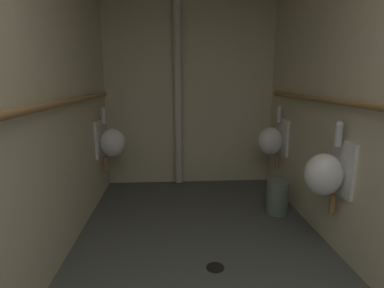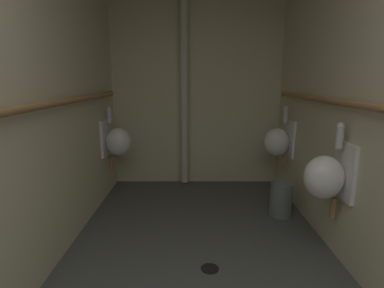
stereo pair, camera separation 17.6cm
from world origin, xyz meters
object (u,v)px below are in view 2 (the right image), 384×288
object	(u,v)px
urinal_left_mid	(118,141)
urinal_right_mid	(328,176)
floor_drain	(211,268)
urinal_right_far	(280,141)
waste_bin	(282,199)
standpipe_back_wall	(186,91)

from	to	relation	value
urinal_left_mid	urinal_right_mid	world-z (taller)	same
urinal_left_mid	floor_drain	size ratio (longest dim) A/B	5.39
urinal_left_mid	urinal_right_mid	bearing A→B (deg)	-34.42
urinal_left_mid	urinal_right_far	bearing A→B (deg)	-0.76
urinal_right_mid	urinal_right_far	world-z (taller)	same
waste_bin	standpipe_back_wall	bearing A→B (deg)	136.09
urinal_right_mid	floor_drain	size ratio (longest dim) A/B	5.39
urinal_right_far	floor_drain	world-z (taller)	urinal_right_far
urinal_right_mid	floor_drain	bearing A→B (deg)	-169.96
urinal_left_mid	waste_bin	xyz separation A→B (m)	(1.84, -0.57, -0.51)
urinal_left_mid	urinal_right_mid	size ratio (longest dim) A/B	1.00
standpipe_back_wall	waste_bin	xyz separation A→B (m)	(1.03, -1.00, -1.08)
urinal_right_far	standpipe_back_wall	bearing A→B (deg)	158.13
standpipe_back_wall	floor_drain	bearing A→B (deg)	-82.95
standpipe_back_wall	waste_bin	size ratio (longest dim) A/B	6.83
urinal_right_mid	waste_bin	distance (m)	0.92
floor_drain	urinal_right_far	bearing A→B (deg)	58.51
urinal_right_far	waste_bin	size ratio (longest dim) A/B	2.09
waste_bin	urinal_right_far	bearing A→B (deg)	80.04
urinal_left_mid	urinal_right_mid	distance (m)	2.35
urinal_left_mid	urinal_right_far	xyz separation A→B (m)	(1.94, -0.03, 0.00)
standpipe_back_wall	urinal_right_far	bearing A→B (deg)	-21.87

